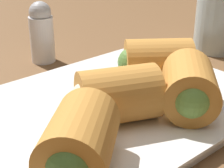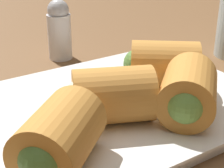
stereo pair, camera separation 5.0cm
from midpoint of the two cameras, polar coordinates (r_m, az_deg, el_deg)
table_surface at (r=41.55cm, az=-4.44°, el=-5.58°), size 180.00×140.00×2.00cm
serving_plate at (r=40.12cm, az=-3.57°, el=-3.85°), size 32.67×23.68×1.50cm
roll_front_left at (r=36.94cm, az=8.03°, el=-0.75°), size 9.19×9.05×5.37cm
roll_front_right at (r=35.20cm, az=-3.77°, el=-1.91°), size 9.06×7.93×5.37cm
roll_back_left at (r=28.66cm, az=-10.26°, el=-9.13°), size 9.21×9.00×5.37cm
roll_back_right at (r=43.06cm, az=3.14°, el=3.29°), size 9.25×8.83×5.37cm
drinking_glass at (r=58.96cm, az=13.79°, el=11.46°), size 6.94×6.94×14.00cm
salt_shaker at (r=54.74cm, az=-13.30°, el=7.65°), size 3.44×3.44×8.77cm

